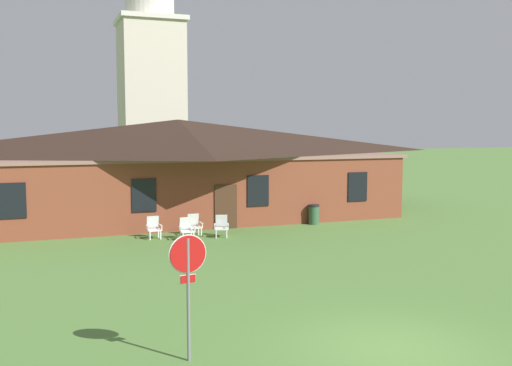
{
  "coord_description": "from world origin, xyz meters",
  "views": [
    {
      "loc": [
        -7.0,
        -10.36,
        4.8
      ],
      "look_at": [
        0.29,
        9.29,
        2.78
      ],
      "focal_mm": 40.69,
      "sensor_mm": 36.0,
      "label": 1
    }
  ],
  "objects": [
    {
      "name": "ground_plane",
      "position": [
        0.0,
        0.0,
        0.0
      ],
      "size": [
        200.0,
        200.0,
        0.0
      ],
      "primitive_type": "plane",
      "color": "#517A38"
    },
    {
      "name": "brick_building",
      "position": [
        0.0,
        20.64,
        2.66
      ],
      "size": [
        22.76,
        10.4,
        5.22
      ],
      "color": "brown",
      "rests_on": "ground"
    },
    {
      "name": "dome_tower",
      "position": [
        1.45,
        36.6,
        8.73
      ],
      "size": [
        5.18,
        5.18,
        19.11
      ],
      "color": "beige",
      "rests_on": "ground"
    },
    {
      "name": "stop_sign",
      "position": [
        -4.28,
        0.96,
        1.88
      ],
      "size": [
        0.8,
        0.13,
        2.64
      ],
      "color": "slate",
      "rests_on": "ground"
    },
    {
      "name": "lawn_chair_by_porch",
      "position": [
        -2.54,
        14.44,
        0.5
      ],
      "size": [
        0.65,
        0.68,
        0.96
      ],
      "color": "white",
      "rests_on": "ground"
    },
    {
      "name": "lawn_chair_near_door",
      "position": [
        -1.29,
        13.6,
        0.5
      ],
      "size": [
        0.64,
        0.67,
        0.96
      ],
      "color": "white",
      "rests_on": "ground"
    },
    {
      "name": "lawn_chair_left_end",
      "position": [
        -0.73,
        14.48,
        0.5
      ],
      "size": [
        0.66,
        0.68,
        0.96
      ],
      "color": "silver",
      "rests_on": "ground"
    },
    {
      "name": "lawn_chair_middle",
      "position": [
        0.32,
        13.74,
        0.5
      ],
      "size": [
        0.75,
        0.8,
        0.96
      ],
      "color": "white",
      "rests_on": "ground"
    },
    {
      "name": "trash_bin",
      "position": [
        5.59,
        15.34,
        0.5
      ],
      "size": [
        0.56,
        0.56,
        0.98
      ],
      "color": "#335638",
      "rests_on": "ground"
    }
  ]
}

